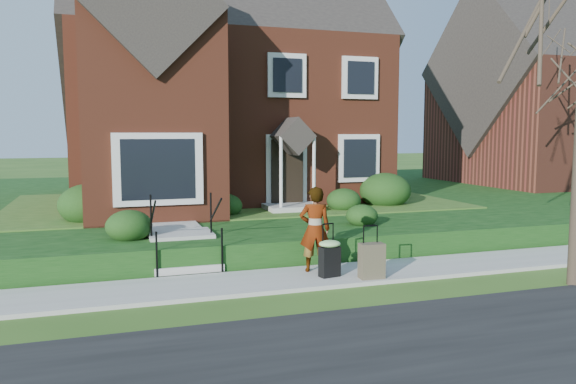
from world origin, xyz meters
name	(u,v)px	position (x,y,z in m)	size (l,w,h in m)	color
ground	(322,278)	(0.00, 0.00, 0.00)	(120.00, 120.00, 0.00)	#2D5119
street	(481,384)	(0.00, -5.00, 0.01)	(60.00, 6.00, 0.01)	black
sidewalk	(322,276)	(0.00, 0.00, 0.04)	(60.00, 1.60, 0.08)	#9E9B93
terrace	(315,197)	(4.00, 10.90, 0.30)	(44.00, 20.00, 0.60)	black
walkway	(167,217)	(-2.50, 5.00, 0.63)	(1.20, 6.00, 0.06)	#9E9B93
main_house	(216,65)	(-0.21, 9.61, 5.26)	(10.40, 10.20, 9.40)	brown
neighbour_house	(556,82)	(16.00, 11.00, 5.25)	(9.40, 8.00, 9.20)	brown
front_steps	(183,245)	(-2.50, 1.84, 0.47)	(1.40, 2.02, 1.50)	#9E9B93
foundation_shrubs	(263,197)	(0.17, 5.03, 1.10)	(10.53, 4.76, 1.15)	black
woman	(315,229)	(-0.04, 0.30, 0.95)	(0.64, 0.42, 1.74)	#999999
suitcase_black	(330,256)	(0.08, -0.20, 0.49)	(0.50, 0.43, 1.06)	black
suitcase_olive	(372,261)	(0.81, -0.57, 0.43)	(0.49, 0.29, 1.04)	#4E4634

